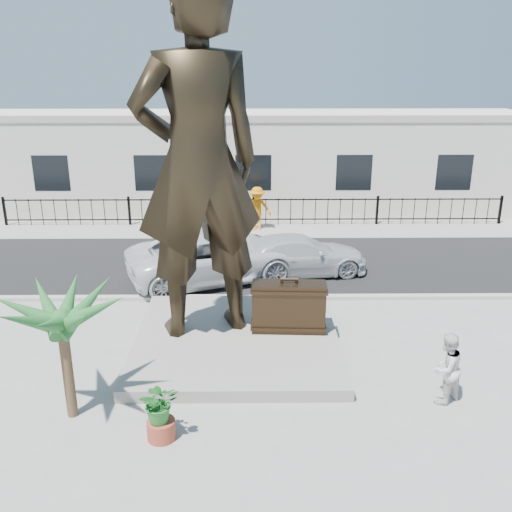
% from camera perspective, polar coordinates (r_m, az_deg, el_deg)
% --- Properties ---
extents(ground, '(100.00, 100.00, 0.00)m').
position_cam_1_polar(ground, '(13.69, 0.09, -11.94)').
color(ground, '#9E9991').
rests_on(ground, ground).
extents(street, '(40.00, 7.00, 0.01)m').
position_cam_1_polar(street, '(20.94, -0.17, -0.49)').
color(street, black).
rests_on(street, ground).
extents(curb, '(40.00, 0.25, 0.12)m').
position_cam_1_polar(curb, '(17.66, -0.08, -4.18)').
color(curb, '#A5A399').
rests_on(curb, ground).
extents(far_sidewalk, '(40.00, 2.50, 0.02)m').
position_cam_1_polar(far_sidewalk, '(24.74, -0.24, 2.66)').
color(far_sidewalk, '#9E9991').
rests_on(far_sidewalk, ground).
extents(plinth, '(5.20, 5.20, 0.30)m').
position_cam_1_polar(plinth, '(14.92, -1.92, -8.46)').
color(plinth, gray).
rests_on(plinth, ground).
extents(fence, '(22.00, 0.10, 1.20)m').
position_cam_1_polar(fence, '(25.35, -0.25, 4.46)').
color(fence, black).
rests_on(fence, ground).
extents(building, '(28.00, 7.00, 4.40)m').
position_cam_1_polar(building, '(29.11, -0.31, 9.63)').
color(building, silver).
rests_on(building, ground).
extents(statue, '(3.68, 2.99, 8.72)m').
position_cam_1_polar(statue, '(13.96, -5.83, 9.15)').
color(statue, black).
rests_on(statue, plinth).
extents(suitcase, '(1.91, 0.69, 1.33)m').
position_cam_1_polar(suitcase, '(14.87, 3.28, -5.10)').
color(suitcase, black).
rests_on(suitcase, plinth).
extents(tourist, '(0.99, 0.94, 1.62)m').
position_cam_1_polar(tourist, '(13.06, 18.47, -10.60)').
color(tourist, silver).
rests_on(tourist, ground).
extents(car_white, '(6.36, 4.53, 1.61)m').
position_cam_1_polar(car_white, '(19.01, -4.13, -0.04)').
color(car_white, silver).
rests_on(car_white, street).
extents(car_silver, '(4.95, 2.75, 1.36)m').
position_cam_1_polar(car_silver, '(19.54, 4.32, 0.10)').
color(car_silver, silver).
rests_on(car_silver, street).
extents(worker, '(1.23, 0.74, 1.86)m').
position_cam_1_polar(worker, '(24.50, 0.12, 4.78)').
color(worker, orange).
rests_on(worker, far_sidewalk).
extents(palm_tree, '(1.80, 1.80, 3.20)m').
position_cam_1_polar(palm_tree, '(12.99, -17.82, -14.89)').
color(palm_tree, '#205824').
rests_on(palm_tree, ground).
extents(planter, '(0.56, 0.56, 0.40)m').
position_cam_1_polar(planter, '(11.81, -9.45, -16.74)').
color(planter, '#9C3D29').
rests_on(planter, ground).
extents(shrub, '(0.87, 0.79, 0.84)m').
position_cam_1_polar(shrub, '(11.46, -9.62, -14.23)').
color(shrub, '#247028').
rests_on(shrub, planter).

